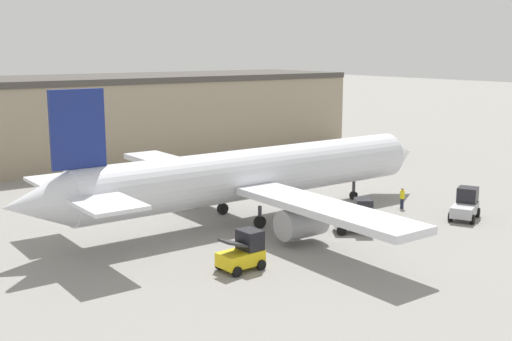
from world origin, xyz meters
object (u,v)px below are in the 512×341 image
Objects in this scene: ground_crew_worker at (402,197)px; pushback_tug at (466,205)px; airplane at (247,176)px; baggage_tug at (356,218)px; belt_loader_truck at (243,252)px.

pushback_tug reaches higher than ground_crew_worker.
airplane is at bearing 119.41° from pushback_tug.
baggage_tug is 11.17m from belt_loader_truck.
pushback_tug is at bearing -5.68° from belt_loader_truck.
pushback_tug is (1.64, -4.97, 0.12)m from ground_crew_worker.
belt_loader_truck is (-19.06, -4.44, 0.12)m from ground_crew_worker.
airplane is 13.37× the size of belt_loader_truck.
airplane is 11.88× the size of baggage_tug.
pushback_tug is at bearing -34.84° from airplane.
baggage_tug is 1.12× the size of belt_loader_truck.
belt_loader_truck is at bearing -50.32° from ground_crew_worker.
pushback_tug is at bearing 44.79° from ground_crew_worker.
ground_crew_worker is at bearing -20.99° from airplane.
belt_loader_truck is 20.71m from pushback_tug.
airplane is at bearing 154.41° from baggage_tug.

